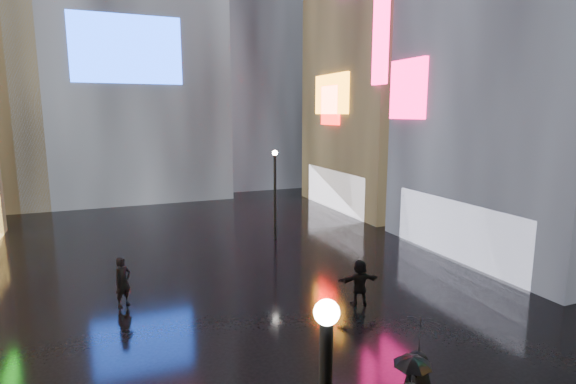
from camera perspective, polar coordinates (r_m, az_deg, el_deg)
ground at (r=21.84m, az=-7.98°, el=-9.58°), size 140.00×140.00×0.00m
building_right_far at (r=37.14m, az=13.42°, el=20.12°), size 10.28×12.00×28.00m
tower_flank_right at (r=49.03m, az=-5.48°, el=21.39°), size 12.00×12.00×34.00m
lamp_far at (r=25.85m, az=-1.66°, el=0.33°), size 0.30×0.30×5.20m
pedestrian_5 at (r=17.74m, az=9.07°, el=-11.26°), size 1.71×0.76×1.78m
pedestrian_6 at (r=18.49m, az=-20.24°, el=-10.66°), size 0.83×0.79×1.91m
umbrella_1 at (r=10.15m, az=15.51°, el=-21.01°), size 0.88×0.88×0.66m
umbrella_2 at (r=11.32m, az=16.34°, el=-17.08°), size 1.23×1.22×0.84m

